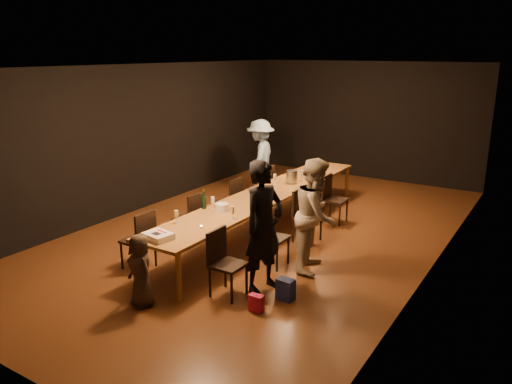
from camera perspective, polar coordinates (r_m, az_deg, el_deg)
The scene contains 30 objects.
ground at distance 9.31m, azimuth 1.13°, elevation -4.59°, with size 10.00×10.00×0.00m, color #4E2813.
room_shell at distance 8.80m, azimuth 1.21°, elevation 8.18°, with size 6.04×10.04×3.02m.
table at distance 9.09m, azimuth 1.16°, elevation -0.44°, with size 0.90×6.00×0.75m.
chair_right_0 at distance 6.85m, azimuth -3.20°, elevation -8.21°, with size 0.42×0.42×0.93m, color black, non-canonical shape.
chair_right_1 at distance 7.78m, azimuth 1.94°, elevation -5.16°, with size 0.42×0.42×0.93m, color black, non-canonical shape.
chair_right_2 at distance 8.77m, azimuth 5.91°, elevation -2.76°, with size 0.42×0.42×0.93m, color black, non-canonical shape.
chair_right_3 at distance 9.82m, azimuth 9.05°, elevation -0.84°, with size 0.42×0.42×0.93m, color black, non-canonical shape.
chair_left_0 at distance 7.88m, azimuth -13.38°, elevation -5.31°, with size 0.42×0.42×0.93m, color black, non-canonical shape.
chair_left_1 at distance 8.71m, azimuth -7.77°, elevation -2.97°, with size 0.42×0.42×0.93m, color black, non-canonical shape.
chair_left_2 at distance 9.61m, azimuth -3.19°, elevation -1.03°, with size 0.42×0.42×0.93m, color black, non-canonical shape.
chair_left_3 at distance 10.57m, azimuth 0.57°, elevation 0.57°, with size 0.42×0.42×0.93m, color black, non-canonical shape.
woman_birthday at distance 6.85m, azimuth 0.87°, elevation -3.99°, with size 0.68×0.44×1.86m, color black.
woman_tan at distance 7.58m, azimuth 6.88°, elevation -2.61°, with size 0.84×0.66×1.74m, color #C6B495.
man_blue at distance 11.51m, azimuth 0.49°, elevation 3.96°, with size 1.13×0.65×1.76m, color #8AAED5.
child at distance 6.75m, azimuth -13.05°, elevation -8.70°, with size 0.49×0.32×0.99m, color #403123.
gift_bag_red at distance 6.59m, azimuth 0.02°, elevation -12.59°, with size 0.19×0.11×0.23m, color #CC1E50.
gift_bag_blue at distance 6.88m, azimuth 3.40°, elevation -11.03°, with size 0.24×0.16×0.30m, color #2540A2.
birthday_cake at distance 7.03m, azimuth -11.12°, elevation -4.94°, with size 0.42×0.36×0.09m.
plate_stack at distance 8.09m, azimuth -3.91°, elevation -1.75°, with size 0.22×0.22×0.12m, color white.
champagne_bottle at distance 8.20m, azimuth -5.98°, elevation -0.79°, with size 0.08×0.08×0.34m, color black, non-canonical shape.
ice_bucket at distance 9.78m, azimuth 4.14°, elevation 1.74°, with size 0.22×0.22×0.25m, color #B0B0B5.
wineglass_0 at distance 7.57m, azimuth -9.08°, elevation -2.84°, with size 0.06×0.06×0.21m, color beige, non-canonical shape.
wineglass_1 at distance 7.67m, azimuth -2.70°, elevation -2.41°, with size 0.06×0.06×0.21m, color beige, non-canonical shape.
wineglass_2 at distance 8.19m, azimuth -4.96°, elevation -1.23°, with size 0.06×0.06×0.21m, color silver, non-canonical shape.
wineglass_3 at distance 8.27m, azimuth -0.18°, elevation -1.02°, with size 0.06×0.06×0.21m, color beige, non-canonical shape.
wineglass_4 at distance 9.67m, azimuth 2.16°, elevation 1.48°, with size 0.06×0.06×0.21m, color silver, non-canonical shape.
wineglass_5 at distance 9.96m, azimuth 5.29°, elevation 1.85°, with size 0.06×0.06×0.21m, color silver, non-canonical shape.
tealight_near at distance 7.36m, azimuth -6.27°, elevation -4.00°, with size 0.05×0.05×0.03m, color #B2B7B2.
tealight_mid at distance 8.84m, azimuth 1.35°, elevation -0.49°, with size 0.05×0.05×0.03m, color #B2B7B2.
tealight_far at distance 10.29m, azimuth 6.25°, elevation 1.78°, with size 0.05×0.05×0.03m, color #B2B7B2.
Camera 1 is at (4.50, -7.47, 3.26)m, focal length 35.00 mm.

